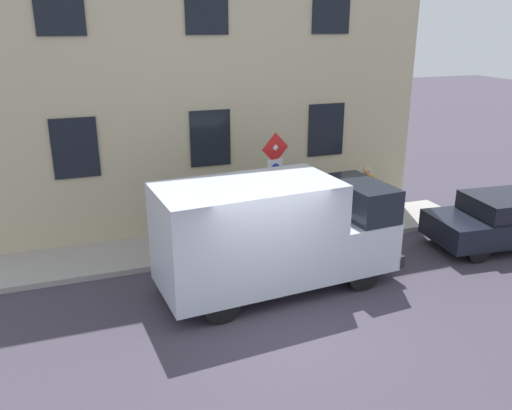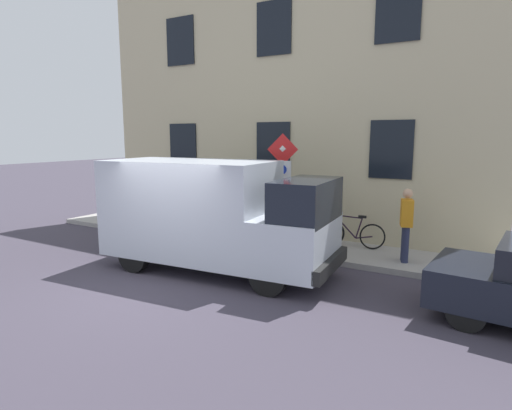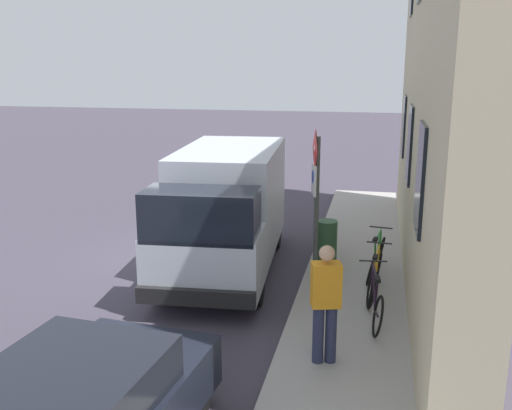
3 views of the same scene
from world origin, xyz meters
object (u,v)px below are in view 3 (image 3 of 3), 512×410
sign_post_stacked (315,185)px  bicycle_green (376,258)px  delivery_van (226,208)px  bicycle_orange (375,277)px  litter_bin (327,241)px  bicycle_black (374,300)px  pedestrian (326,300)px

sign_post_stacked → bicycle_green: bearing=27.8°
delivery_van → bicycle_orange: 3.42m
bicycle_orange → bicycle_green: size_ratio=1.00×
bicycle_green → litter_bin: litter_bin is taller
delivery_van → bicycle_black: (3.09, -2.25, -0.82)m
delivery_van → sign_post_stacked: bearing=63.5°
litter_bin → sign_post_stacked: bearing=-96.2°
sign_post_stacked → delivery_van: size_ratio=0.52×
bicycle_black → sign_post_stacked: bearing=32.0°
sign_post_stacked → bicycle_black: 2.44m
sign_post_stacked → delivery_van: (-1.92, 0.78, -0.72)m
bicycle_black → bicycle_green: size_ratio=1.00×
delivery_van → litter_bin: delivery_van is taller
sign_post_stacked → bicycle_green: (1.17, 0.62, -1.55)m
bicycle_orange → pedestrian: pedestrian is taller
sign_post_stacked → pedestrian: 3.16m
pedestrian → delivery_van: bearing=-162.8°
bicycle_orange → pedestrian: (-0.67, -2.53, 0.56)m
delivery_van → pedestrian: (2.43, -3.73, -0.26)m
bicycle_orange → litter_bin: bearing=36.3°
bicycle_black → bicycle_orange: same height
pedestrian → bicycle_orange: bearing=149.3°
bicycle_green → sign_post_stacked: bearing=126.0°
delivery_van → bicycle_green: 3.21m
bicycle_orange → bicycle_green: bearing=4.9°
sign_post_stacked → bicycle_green: 2.04m
sign_post_stacked → bicycle_green: size_ratio=1.66×
pedestrian → litter_bin: (-0.37, 4.23, -0.48)m
pedestrian → sign_post_stacked: bearing=173.9°
sign_post_stacked → pedestrian: sign_post_stacked is taller
sign_post_stacked → bicycle_orange: size_ratio=1.66×
sign_post_stacked → pedestrian: bearing=-80.3°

